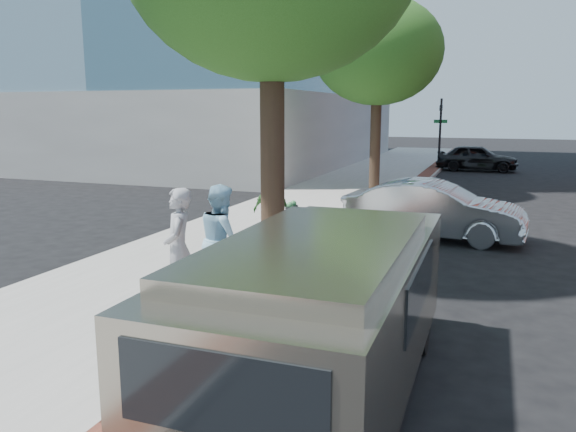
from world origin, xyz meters
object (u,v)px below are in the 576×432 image
at_px(parking_meter, 292,225).
at_px(person_green, 272,211).
at_px(person_officer, 222,239).
at_px(person_gray, 179,249).
at_px(sedan_silver, 433,210).
at_px(bg_car, 477,158).
at_px(van, 328,305).

distance_m(parking_meter, person_green, 2.74).
bearing_deg(person_officer, person_green, -29.47).
xyz_separation_m(person_gray, person_officer, (0.30, 0.87, -0.02)).
height_order(parking_meter, sedan_silver, parking_meter).
xyz_separation_m(person_officer, person_green, (-0.45, 3.31, -0.12)).
bearing_deg(person_gray, parking_meter, 120.76).
xyz_separation_m(parking_meter, sedan_silver, (1.87, 5.17, -0.48)).
distance_m(parking_meter, bg_car, 22.53).
relative_size(person_green, bg_car, 0.39).
relative_size(person_green, sedan_silver, 0.37).
bearing_deg(parking_meter, person_green, 119.41).
bearing_deg(person_officer, parking_meter, -80.87).
relative_size(person_officer, sedan_silver, 0.42).
bearing_deg(bg_car, person_green, 170.68).
relative_size(person_green, van, 0.31).
bearing_deg(parking_meter, person_gray, -123.38).
height_order(person_officer, sedan_silver, person_officer).
bearing_deg(person_gray, person_officer, 135.17).
bearing_deg(sedan_silver, van, -176.44).
height_order(person_green, sedan_silver, person_green).
distance_m(person_gray, person_officer, 0.92).
height_order(person_gray, van, person_gray).
bearing_deg(sedan_silver, person_officer, 160.77).
xyz_separation_m(parking_meter, person_green, (-1.34, 2.38, -0.25)).
relative_size(person_gray, sedan_silver, 0.43).
bearing_deg(sedan_silver, parking_meter, 165.20).
relative_size(parking_meter, person_gray, 0.78).
distance_m(person_green, sedan_silver, 4.26).
height_order(sedan_silver, van, van).
bearing_deg(parking_meter, sedan_silver, 70.09).
distance_m(bg_car, van, 25.70).
relative_size(sedan_silver, van, 0.85).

